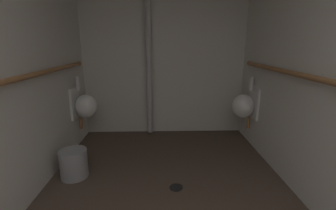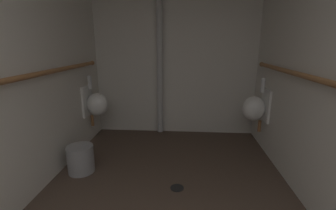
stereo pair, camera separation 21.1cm
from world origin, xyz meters
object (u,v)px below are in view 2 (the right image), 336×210
at_px(urinal_right_mid, 255,108).
at_px(standpipe_back_wall, 160,50).
at_px(floor_drain, 177,188).
at_px(urinal_left_mid, 96,104).
at_px(waste_bin, 81,159).

distance_m(urinal_right_mid, standpipe_back_wall, 1.64).
bearing_deg(urinal_right_mid, floor_drain, -134.89).
relative_size(urinal_left_mid, standpipe_back_wall, 0.28).
bearing_deg(urinal_right_mid, urinal_left_mid, 178.39).
bearing_deg(waste_bin, standpipe_back_wall, 58.54).
distance_m(standpipe_back_wall, waste_bin, 1.93).
bearing_deg(floor_drain, standpipe_back_wall, 102.29).
height_order(urinal_left_mid, urinal_right_mid, same).
distance_m(urinal_left_mid, urinal_right_mid, 2.26).
xyz_separation_m(urinal_left_mid, standpipe_back_wall, (0.90, 0.44, 0.75)).
height_order(urinal_left_mid, standpipe_back_wall, standpipe_back_wall).
relative_size(urinal_left_mid, waste_bin, 2.38).
bearing_deg(urinal_right_mid, waste_bin, -159.99).
distance_m(floor_drain, waste_bin, 1.16).
relative_size(urinal_right_mid, waste_bin, 2.38).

